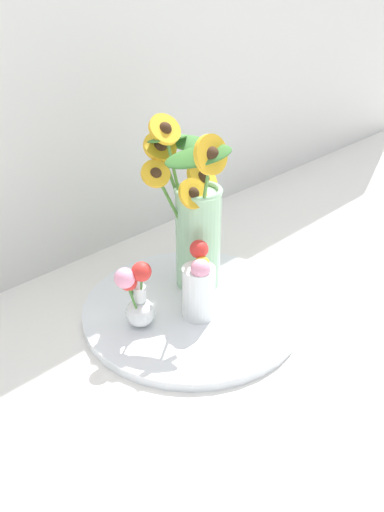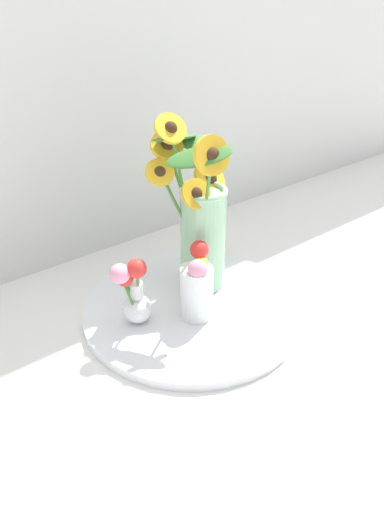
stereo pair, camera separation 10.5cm
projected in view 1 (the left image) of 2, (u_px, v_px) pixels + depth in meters
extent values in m
plane|color=silver|center=(202.00, 325.00, 1.09)|extent=(6.00, 6.00, 0.00)
cylinder|color=silver|center=(192.00, 309.00, 1.13)|extent=(0.49, 0.49, 0.02)
cylinder|color=#99CC9E|center=(198.00, 240.00, 1.14)|extent=(0.10, 0.10, 0.23)
torus|color=#99CC9E|center=(198.00, 191.00, 1.08)|extent=(0.11, 0.11, 0.01)
cylinder|color=#4C8438|center=(181.00, 200.00, 1.09)|extent=(0.04, 0.06, 0.31)
cylinder|color=gold|center=(165.00, 129.00, 1.01)|extent=(0.08, 0.06, 0.06)
sphere|color=#382314|center=(165.00, 129.00, 1.01)|extent=(0.03, 0.03, 0.03)
cylinder|color=#4C8438|center=(184.00, 212.00, 1.12)|extent=(0.05, 0.10, 0.27)
cylinder|color=gold|center=(160.00, 147.00, 1.06)|extent=(0.08, 0.06, 0.06)
sphere|color=#382314|center=(160.00, 147.00, 1.06)|extent=(0.03, 0.03, 0.03)
cylinder|color=#4C8438|center=(182.00, 225.00, 1.10)|extent=(0.08, 0.07, 0.23)
cylinder|color=gold|center=(156.00, 174.00, 1.03)|extent=(0.07, 0.05, 0.06)
sphere|color=#382314|center=(156.00, 174.00, 1.03)|extent=(0.03, 0.03, 0.03)
cylinder|color=#4C8438|center=(198.00, 234.00, 1.11)|extent=(0.05, 0.02, 0.21)
cylinder|color=gold|center=(193.00, 194.00, 1.05)|extent=(0.08, 0.04, 0.07)
sphere|color=#382314|center=(193.00, 194.00, 1.05)|extent=(0.03, 0.03, 0.03)
cylinder|color=#4C8438|center=(200.00, 224.00, 1.15)|extent=(0.05, 0.04, 0.20)
cylinder|color=gold|center=(202.00, 178.00, 1.12)|extent=(0.09, 0.06, 0.08)
sphere|color=#382314|center=(202.00, 178.00, 1.12)|extent=(0.03, 0.03, 0.03)
cylinder|color=#4C8438|center=(202.00, 212.00, 1.07)|extent=(0.05, 0.09, 0.27)
cylinder|color=gold|center=(211.00, 155.00, 0.96)|extent=(0.09, 0.04, 0.09)
sphere|color=#382314|center=(211.00, 155.00, 0.96)|extent=(0.03, 0.03, 0.03)
ellipsoid|color=#38702D|center=(198.00, 156.00, 0.96)|extent=(0.13, 0.14, 0.06)
ellipsoid|color=#38702D|center=(191.00, 143.00, 1.10)|extent=(0.12, 0.10, 0.05)
ellipsoid|color=#38702D|center=(168.00, 139.00, 1.05)|extent=(0.16, 0.11, 0.05)
cylinder|color=white|center=(200.00, 291.00, 1.06)|extent=(0.07, 0.07, 0.12)
cylinder|color=#568E42|center=(199.00, 284.00, 1.07)|extent=(0.02, 0.01, 0.09)
sphere|color=yellow|center=(202.00, 264.00, 1.05)|extent=(0.03, 0.03, 0.03)
cylinder|color=#568E42|center=(198.00, 277.00, 1.07)|extent=(0.02, 0.02, 0.12)
sphere|color=red|center=(199.00, 249.00, 1.05)|extent=(0.04, 0.04, 0.04)
cylinder|color=#568E42|center=(202.00, 284.00, 1.05)|extent=(0.03, 0.02, 0.09)
sphere|color=pink|center=(201.00, 269.00, 1.01)|extent=(0.04, 0.04, 0.04)
sphere|color=white|center=(140.00, 312.00, 1.05)|extent=(0.06, 0.06, 0.06)
cylinder|color=white|center=(139.00, 294.00, 1.02)|extent=(0.03, 0.03, 0.03)
cylinder|color=#427533|center=(133.00, 296.00, 1.02)|extent=(0.03, 0.02, 0.08)
sphere|color=red|center=(129.00, 282.00, 0.99)|extent=(0.04, 0.04, 0.04)
cylinder|color=#427533|center=(133.00, 299.00, 1.00)|extent=(0.04, 0.01, 0.11)
sphere|color=pink|center=(125.00, 278.00, 0.96)|extent=(0.04, 0.04, 0.04)
cylinder|color=#427533|center=(141.00, 290.00, 1.01)|extent=(0.02, 0.04, 0.11)
sphere|color=red|center=(141.00, 272.00, 0.97)|extent=(0.04, 0.04, 0.04)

